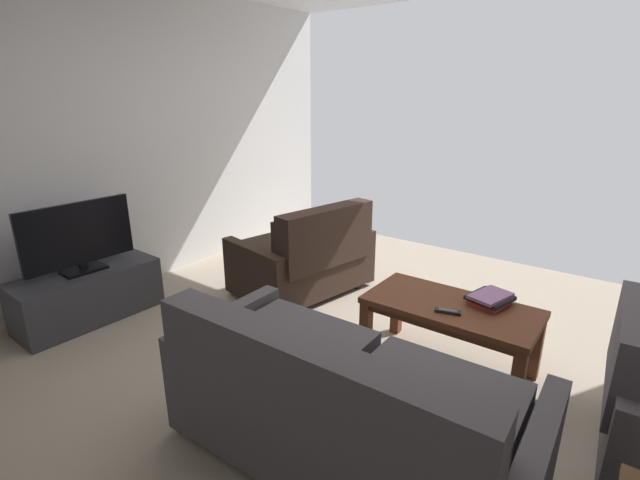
{
  "coord_description": "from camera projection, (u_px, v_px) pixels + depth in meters",
  "views": [
    {
      "loc": [
        -1.39,
        2.39,
        1.79
      ],
      "look_at": [
        0.14,
        0.32,
        0.95
      ],
      "focal_mm": 25.32,
      "sensor_mm": 36.0,
      "label": 1
    }
  ],
  "objects": [
    {
      "name": "ground_plane",
      "position": [
        364.0,
        361.0,
        3.17
      ],
      "size": [
        5.12,
        5.27,
        0.01
      ],
      "primitive_type": "cube",
      "color": "tan"
    },
    {
      "name": "wall_right",
      "position": [
        132.0,
        140.0,
        4.19
      ],
      "size": [
        0.12,
        5.27,
        2.75
      ],
      "primitive_type": "cube",
      "color": "silver",
      "rests_on": "ground"
    },
    {
      "name": "sofa_main",
      "position": [
        341.0,
        406.0,
        2.15
      ],
      "size": [
        1.79,
        0.89,
        0.85
      ],
      "color": "black",
      "rests_on": "ground"
    },
    {
      "name": "loveseat_near",
      "position": [
        306.0,
        256.0,
        4.14
      ],
      "size": [
        1.01,
        1.3,
        0.87
      ],
      "color": "black",
      "rests_on": "ground"
    },
    {
      "name": "coffee_table",
      "position": [
        450.0,
        314.0,
        2.96
      ],
      "size": [
        1.09,
        0.55,
        0.48
      ],
      "color": "brown",
      "rests_on": "ground"
    },
    {
      "name": "tv_stand",
      "position": [
        88.0,
        295.0,
        3.69
      ],
      "size": [
        0.47,
        1.1,
        0.43
      ],
      "color": "#38383D",
      "rests_on": "ground"
    },
    {
      "name": "flat_tv",
      "position": [
        78.0,
        236.0,
        3.54
      ],
      "size": [
        0.21,
        0.86,
        0.56
      ],
      "color": "black",
      "rests_on": "tv_stand"
    },
    {
      "name": "book_stack",
      "position": [
        490.0,
        299.0,
        2.92
      ],
      "size": [
        0.29,
        0.32,
        0.08
      ],
      "color": "#C63833",
      "rests_on": "coffee_table"
    },
    {
      "name": "tv_remote",
      "position": [
        448.0,
        311.0,
        2.81
      ],
      "size": [
        0.17,
        0.09,
        0.02
      ],
      "color": "black",
      "rests_on": "coffee_table"
    }
  ]
}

